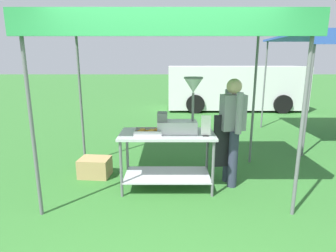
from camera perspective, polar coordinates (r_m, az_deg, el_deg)
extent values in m
plane|color=#33702D|center=(8.72, -0.07, 1.00)|extent=(70.00, 70.00, 0.00)
cylinder|color=slate|center=(3.49, -26.45, 0.69)|extent=(0.04, 0.04, 2.33)
cylinder|color=slate|center=(3.48, 26.43, 0.66)|extent=(0.04, 0.04, 2.33)
cylinder|color=slate|center=(5.15, -17.56, 5.07)|extent=(0.04, 0.04, 2.33)
cylinder|color=slate|center=(5.15, 17.65, 5.05)|extent=(0.04, 0.04, 2.33)
cube|color=#2D934C|center=(3.99, 0.00, 20.63)|extent=(3.30, 2.02, 0.05)
cube|color=#2D934C|center=(2.98, -0.07, 20.56)|extent=(3.30, 0.02, 0.24)
cube|color=#B7B7BC|center=(3.94, -0.01, -1.71)|extent=(1.36, 0.69, 0.04)
cube|color=#B7B7BC|center=(4.14, -0.01, -10.17)|extent=(1.25, 0.64, 0.02)
cylinder|color=slate|center=(3.84, -9.58, -8.90)|extent=(0.04, 0.04, 0.81)
cylinder|color=slate|center=(3.84, 9.55, -8.92)|extent=(0.04, 0.04, 0.81)
cylinder|color=slate|center=(4.39, -8.30, -6.01)|extent=(0.04, 0.04, 0.81)
cylinder|color=slate|center=(4.39, 8.31, -6.02)|extent=(0.04, 0.04, 0.81)
cube|color=#B7B7BC|center=(3.88, -3.96, -1.62)|extent=(0.38, 0.26, 0.01)
cube|color=#B7B7BC|center=(3.75, -4.10, -1.57)|extent=(0.38, 0.01, 0.06)
cube|color=#B7B7BC|center=(3.99, -3.84, -0.66)|extent=(0.38, 0.01, 0.06)
cube|color=#B7B7BC|center=(3.89, -6.71, -1.09)|extent=(0.01, 0.26, 0.06)
cube|color=#B7B7BC|center=(3.86, -1.20, -1.11)|extent=(0.01, 0.26, 0.06)
torus|color=gold|center=(3.82, -4.26, -1.51)|extent=(0.11, 0.11, 0.03)
torus|color=gold|center=(3.93, -2.69, -1.08)|extent=(0.10, 0.10, 0.03)
torus|color=gold|center=(3.80, -3.02, -1.60)|extent=(0.11, 0.11, 0.03)
torus|color=gold|center=(3.93, -4.12, -1.12)|extent=(0.10, 0.10, 0.03)
torus|color=gold|center=(3.85, -6.03, -1.46)|extent=(0.12, 0.12, 0.03)
torus|color=gold|center=(3.82, -2.01, -1.49)|extent=(0.12, 0.12, 0.03)
torus|color=gold|center=(3.95, -5.67, -1.06)|extent=(0.10, 0.10, 0.03)
torus|color=gold|center=(3.93, -5.15, -0.77)|extent=(0.12, 0.12, 0.03)
torus|color=gold|center=(3.85, -3.29, -1.01)|extent=(0.11, 0.11, 0.03)
torus|color=gold|center=(3.90, -2.16, -0.81)|extent=(0.11, 0.11, 0.03)
torus|color=gold|center=(3.87, -3.44, -1.32)|extent=(0.10, 0.10, 0.03)
torus|color=gold|center=(3.81, -5.48, -1.20)|extent=(0.10, 0.10, 0.03)
torus|color=gold|center=(3.88, -3.27, -0.90)|extent=(0.09, 0.09, 0.03)
torus|color=gold|center=(3.93, -2.08, -0.72)|extent=(0.12, 0.12, 0.03)
cube|color=#B7B7BC|center=(3.90, 2.09, -0.22)|extent=(0.56, 0.28, 0.18)
cube|color=slate|center=(3.87, -1.00, 1.94)|extent=(0.14, 0.22, 0.12)
cylinder|color=slate|center=(3.86, 5.40, 3.96)|extent=(0.04, 0.04, 0.40)
cone|color=#B7B7BC|center=(3.82, 5.49, 8.35)|extent=(0.25, 0.25, 0.19)
cylinder|color=slate|center=(3.82, 5.53, 9.98)|extent=(0.26, 0.26, 0.02)
cube|color=black|center=(3.80, 8.04, -2.00)|extent=(0.08, 0.05, 0.02)
cube|color=white|center=(3.76, 8.11, 0.15)|extent=(0.13, 0.03, 0.28)
cylinder|color=#2D3347|center=(4.19, 13.57, -6.80)|extent=(0.14, 0.14, 0.86)
cylinder|color=#2D3347|center=(4.37, 12.56, -5.93)|extent=(0.14, 0.14, 0.86)
cube|color=gray|center=(4.11, 13.55, 2.76)|extent=(0.37, 0.27, 0.52)
cube|color=black|center=(4.16, 11.71, -3.12)|extent=(0.32, 0.07, 0.80)
cylinder|color=gray|center=(3.90, 14.81, 2.55)|extent=(0.10, 0.10, 0.58)
cylinder|color=gray|center=(4.30, 12.45, 3.63)|extent=(0.10, 0.10, 0.58)
sphere|color=#DBB28E|center=(4.06, 13.84, 8.05)|extent=(0.22, 0.22, 0.22)
cube|color=tan|center=(4.69, -14.81, -8.29)|extent=(0.52, 0.41, 0.31)
cube|color=white|center=(11.24, 13.75, 7.96)|extent=(5.19, 1.94, 1.60)
cube|color=#1E2833|center=(10.94, 3.35, 10.27)|extent=(0.11, 1.62, 0.70)
cylinder|color=black|center=(10.14, 5.87, 4.60)|extent=(0.68, 0.24, 0.68)
cylinder|color=black|center=(11.98, 5.07, 5.93)|extent=(0.68, 0.24, 0.68)
cylinder|color=black|center=(10.91, 22.95, 4.24)|extent=(0.68, 0.24, 0.68)
cylinder|color=black|center=(12.64, 19.80, 5.58)|extent=(0.68, 0.24, 0.68)
cylinder|color=slate|center=(5.91, 27.48, 5.43)|extent=(0.04, 0.04, 2.38)
cylinder|color=slate|center=(8.18, 19.63, 7.89)|extent=(0.04, 0.04, 2.38)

